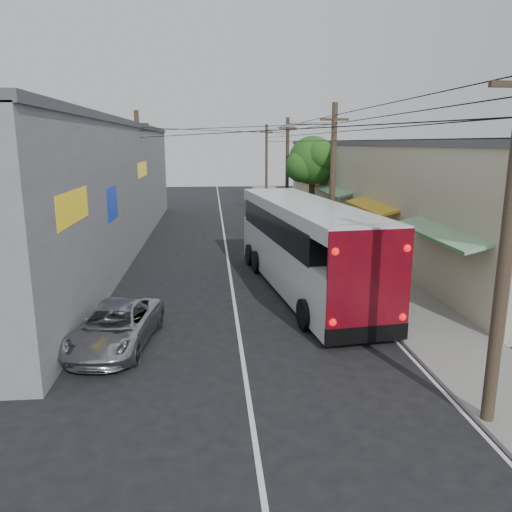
# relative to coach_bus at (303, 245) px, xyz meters

# --- Properties ---
(ground) EXTENTS (120.00, 120.00, 0.00)m
(ground) POSITION_rel_coach_bus_xyz_m (-2.99, -8.71, -1.93)
(ground) COLOR black
(ground) RESTS_ON ground
(sidewalk) EXTENTS (3.00, 80.00, 0.12)m
(sidewalk) POSITION_rel_coach_bus_xyz_m (3.51, 11.29, -1.87)
(sidewalk) COLOR slate
(sidewalk) RESTS_ON ground
(building_right) EXTENTS (7.09, 40.00, 6.25)m
(building_right) POSITION_rel_coach_bus_xyz_m (8.00, 13.29, 1.22)
(building_right) COLOR #B1A88D
(building_right) RESTS_ON ground
(building_left) EXTENTS (7.20, 36.00, 7.25)m
(building_left) POSITION_rel_coach_bus_xyz_m (-11.48, 9.28, 1.72)
(building_left) COLOR gray
(building_left) RESTS_ON ground
(utility_poles) EXTENTS (11.80, 45.28, 8.00)m
(utility_poles) POSITION_rel_coach_bus_xyz_m (0.14, 11.61, 2.20)
(utility_poles) COLOR #473828
(utility_poles) RESTS_ON ground
(street_tree) EXTENTS (4.40, 4.00, 6.60)m
(street_tree) POSITION_rel_coach_bus_xyz_m (3.88, 17.30, 2.74)
(street_tree) COLOR #3F2B19
(street_tree) RESTS_ON ground
(coach_bus) EXTENTS (4.22, 13.14, 3.72)m
(coach_bus) POSITION_rel_coach_bus_xyz_m (0.00, 0.00, 0.00)
(coach_bus) COLOR white
(coach_bus) RESTS_ON ground
(jeepney) EXTENTS (2.72, 4.85, 1.28)m
(jeepney) POSITION_rel_coach_bus_xyz_m (-6.79, -5.58, -1.29)
(jeepney) COLOR #B2B3B9
(jeepney) RESTS_ON ground
(parked_suv) EXTENTS (2.41, 5.81, 1.68)m
(parked_suv) POSITION_rel_coach_bus_xyz_m (0.81, 4.29, -1.09)
(parked_suv) COLOR #A6A6AE
(parked_suv) RESTS_ON ground
(parked_car_mid) EXTENTS (2.10, 4.10, 1.34)m
(parked_car_mid) POSITION_rel_coach_bus_xyz_m (1.61, 11.29, -1.26)
(parked_car_mid) COLOR #26262B
(parked_car_mid) RESTS_ON ground
(parked_car_far) EXTENTS (2.08, 4.85, 1.55)m
(parked_car_far) POSITION_rel_coach_bus_xyz_m (1.57, 18.49, -1.15)
(parked_car_far) COLOR black
(parked_car_far) RESTS_ON ground
(pedestrian_near) EXTENTS (0.57, 0.37, 1.56)m
(pedestrian_near) POSITION_rel_coach_bus_xyz_m (2.41, 2.77, -1.03)
(pedestrian_near) COLOR #CA6B86
(pedestrian_near) RESTS_ON sidewalk
(pedestrian_far) EXTENTS (0.86, 0.70, 1.64)m
(pedestrian_far) POSITION_rel_coach_bus_xyz_m (3.61, 6.54, -0.99)
(pedestrian_far) COLOR #879DC4
(pedestrian_far) RESTS_ON sidewalk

